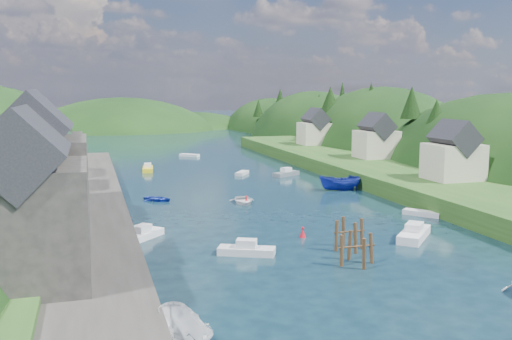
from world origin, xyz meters
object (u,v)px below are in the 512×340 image
object	(u,v)px
channel_buoy_near	(303,233)
channel_buoy_far	(246,200)
piling_cluster_far	(349,237)
piling_cluster_near	(357,252)

from	to	relation	value
channel_buoy_near	channel_buoy_far	world-z (taller)	same
piling_cluster_far	channel_buoy_far	bearing A→B (deg)	98.38
piling_cluster_far	channel_buoy_far	size ratio (longest dim) A/B	3.19
piling_cluster_near	piling_cluster_far	size ratio (longest dim) A/B	0.96
channel_buoy_near	piling_cluster_near	bearing A→B (deg)	-83.50
piling_cluster_near	channel_buoy_far	size ratio (longest dim) A/B	3.06
channel_buoy_far	piling_cluster_near	bearing A→B (deg)	-85.74
channel_buoy_far	channel_buoy_near	bearing A→B (deg)	-86.97
piling_cluster_near	channel_buoy_near	bearing A→B (deg)	96.50
piling_cluster_far	piling_cluster_near	bearing A→B (deg)	-107.74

